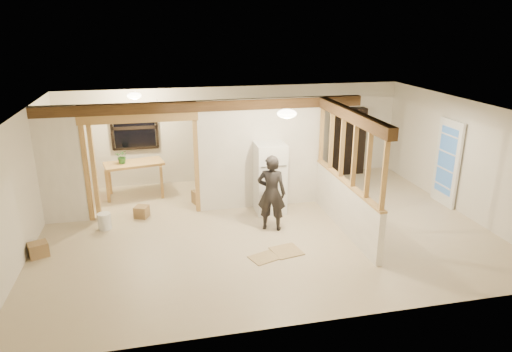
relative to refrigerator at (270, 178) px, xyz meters
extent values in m
cube|color=#BEAD8D|center=(-0.33, -0.83, -0.79)|extent=(9.00, 6.50, 0.01)
cube|color=white|center=(-0.33, -0.83, 1.71)|extent=(9.00, 6.50, 0.01)
cube|color=beige|center=(-0.33, 2.42, 0.46)|extent=(9.00, 0.01, 2.50)
cube|color=beige|center=(-0.33, -4.08, 0.46)|extent=(9.00, 0.01, 2.50)
cube|color=beige|center=(-4.83, -0.83, 0.46)|extent=(0.01, 6.50, 2.50)
cube|color=beige|center=(4.17, -0.83, 0.46)|extent=(0.01, 6.50, 2.50)
cube|color=white|center=(-4.38, 0.37, 0.46)|extent=(0.90, 0.12, 2.50)
cube|color=white|center=(-0.13, 0.37, 0.46)|extent=(2.80, 0.12, 2.50)
cube|color=tan|center=(-2.73, 0.37, 0.31)|extent=(2.46, 0.14, 2.20)
cube|color=#4D331A|center=(-1.33, 0.37, 1.59)|extent=(7.00, 0.18, 0.22)
cube|color=#4D331A|center=(1.27, -1.23, 1.59)|extent=(0.18, 3.30, 0.22)
cube|color=white|center=(1.27, -1.23, -0.29)|extent=(0.12, 3.20, 1.00)
cube|color=tan|center=(1.27, -1.23, 0.87)|extent=(0.14, 3.20, 1.32)
cube|color=black|center=(-2.93, 2.34, 0.76)|extent=(1.12, 0.10, 1.10)
cube|color=white|center=(4.09, -0.43, 0.21)|extent=(0.12, 0.86, 2.00)
ellipsoid|color=#FFEABF|center=(-0.03, -1.33, 1.69)|extent=(0.36, 0.36, 0.16)
ellipsoid|color=#FFEABF|center=(-2.83, 1.47, 1.69)|extent=(0.32, 0.32, 0.14)
ellipsoid|color=#FFD88C|center=(-2.33, 0.77, 1.39)|extent=(0.07, 0.07, 0.07)
cube|color=white|center=(0.00, 0.00, 0.00)|extent=(0.65, 0.63, 1.57)
imported|color=black|center=(-0.20, -0.92, 0.01)|extent=(0.68, 0.57, 1.59)
cube|color=tan|center=(-2.98, 1.62, -0.36)|extent=(1.48, 0.94, 0.86)
imported|color=#417431|center=(-3.23, 1.61, 0.24)|extent=(0.35, 0.32, 0.34)
cylinder|color=#B4150F|center=(-4.53, 1.62, -0.47)|extent=(0.54, 0.54, 0.63)
cube|color=black|center=(2.78, 2.20, 0.14)|extent=(0.93, 0.31, 1.85)
cylinder|color=white|center=(-3.56, -0.19, -0.62)|extent=(0.30, 0.30, 0.34)
cube|color=olive|center=(-1.47, 0.81, -0.63)|extent=(0.45, 0.42, 0.31)
cube|color=olive|center=(-2.83, 0.26, -0.66)|extent=(0.36, 0.36, 0.26)
cube|color=olive|center=(-4.64, -1.15, -0.65)|extent=(0.41, 0.37, 0.27)
cube|color=tan|center=(-0.16, -1.94, -0.78)|extent=(0.60, 0.60, 0.02)
cube|color=tan|center=(-0.62, -2.10, -0.78)|extent=(0.60, 0.54, 0.02)
camera|label=1|loc=(-2.35, -9.26, 3.28)|focal=32.00mm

